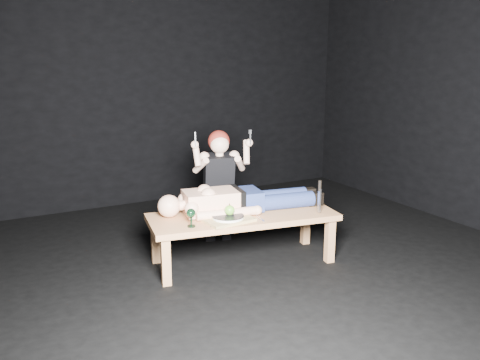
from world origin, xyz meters
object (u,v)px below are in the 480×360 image
Objects in this scene: table at (243,238)px; kneeling_woman at (218,184)px; goblet at (191,218)px; carving_knife at (319,197)px; serving_tray at (228,219)px; lying_man at (243,197)px.

table is 0.70m from kneeling_woman.
goblet is (-0.53, -0.10, 0.30)m from table.
carving_knife reaches higher than goblet.
kneeling_woman is 7.48× the size of goblet.
serving_tray is (-0.20, -0.10, 0.24)m from table.
serving_tray is at bearing -0.80° from goblet.
serving_tray is (-0.25, -0.71, -0.12)m from kneeling_woman.
serving_tray is (-0.26, -0.21, -0.11)m from lying_man.
kneeling_woman is 3.86× the size of carving_knife.
kneeling_woman is 1.06m from carving_knife.
kneeling_woman is 2.89× the size of serving_tray.
lying_man is at bearing -72.31° from kneeling_woman.
table is at bearing -111.86° from lying_man.
serving_tray is 0.84m from carving_knife.
goblet is (-0.58, -0.70, -0.05)m from kneeling_woman.
kneeling_woman is at bearing 131.17° from carving_knife.
kneeling_woman is at bearing 94.66° from table.
goblet is at bearing -160.10° from table.
goblet is (-0.60, -0.21, -0.05)m from lying_man.
serving_tray reaches higher than table.
table is at bearing 27.86° from serving_tray.
kneeling_woman reaches higher than carving_knife.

